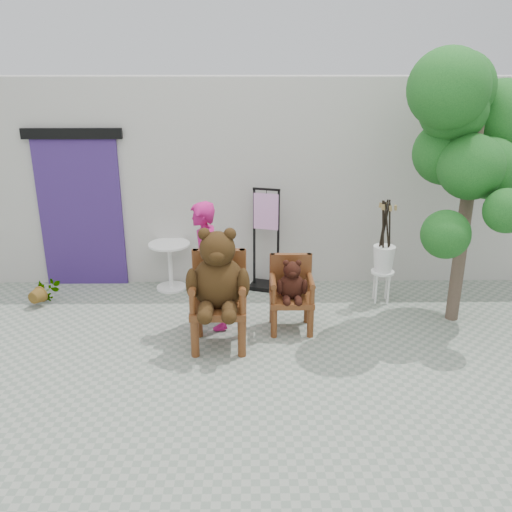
# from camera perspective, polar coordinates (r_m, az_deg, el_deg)

# --- Properties ---
(ground_plane) EXTENTS (60.00, 60.00, 0.00)m
(ground_plane) POSITION_cam_1_polar(r_m,az_deg,el_deg) (6.04, 4.59, -12.07)
(ground_plane) COLOR gray
(ground_plane) RESTS_ON ground
(back_wall) EXTENTS (9.00, 1.00, 3.00)m
(back_wall) POSITION_cam_1_polar(r_m,az_deg,el_deg) (8.40, 2.99, 8.15)
(back_wall) COLOR #BBB8AF
(back_wall) RESTS_ON ground
(doorway) EXTENTS (1.40, 0.11, 2.33)m
(doorway) POSITION_cam_1_polar(r_m,az_deg,el_deg) (8.32, -17.97, 4.74)
(doorway) COLOR #392165
(doorway) RESTS_ON ground
(chair_big) EXTENTS (0.72, 0.77, 1.46)m
(chair_big) POSITION_cam_1_polar(r_m,az_deg,el_deg) (6.20, -3.99, -2.75)
(chair_big) COLOR #502811
(chair_big) RESTS_ON ground
(chair_small) EXTENTS (0.53, 0.50, 0.94)m
(chair_small) POSITION_cam_1_polar(r_m,az_deg,el_deg) (6.71, 3.75, -3.29)
(chair_small) COLOR #502811
(chair_small) RESTS_ON ground
(person) EXTENTS (0.42, 0.61, 1.62)m
(person) POSITION_cam_1_polar(r_m,az_deg,el_deg) (6.69, -4.79, -1.11)
(person) COLOR #AC1562
(person) RESTS_ON ground
(cafe_table) EXTENTS (0.60, 0.60, 0.70)m
(cafe_table) POSITION_cam_1_polar(r_m,az_deg,el_deg) (8.04, -9.04, -0.47)
(cafe_table) COLOR white
(cafe_table) RESTS_ON ground
(display_stand) EXTENTS (0.53, 0.47, 1.51)m
(display_stand) POSITION_cam_1_polar(r_m,az_deg,el_deg) (7.90, 1.06, 0.54)
(display_stand) COLOR black
(display_stand) RESTS_ON ground
(stool_bucket) EXTENTS (0.32, 0.32, 1.46)m
(stool_bucket) POSITION_cam_1_polar(r_m,az_deg,el_deg) (7.64, 13.28, -0.24)
(stool_bucket) COLOR white
(stool_bucket) RESTS_ON ground
(tree) EXTENTS (1.91, 1.85, 3.36)m
(tree) POSITION_cam_1_polar(r_m,az_deg,el_deg) (7.05, 21.65, 12.19)
(tree) COLOR #413227
(tree) RESTS_ON ground
(potted_plant) EXTENTS (0.44, 0.41, 0.39)m
(potted_plant) POSITION_cam_1_polar(r_m,az_deg,el_deg) (8.07, -21.49, -3.44)
(potted_plant) COLOR #114016
(potted_plant) RESTS_ON ground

